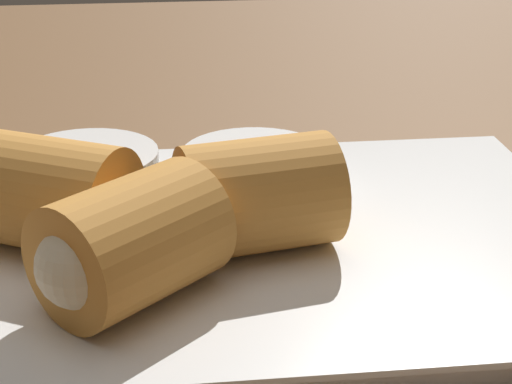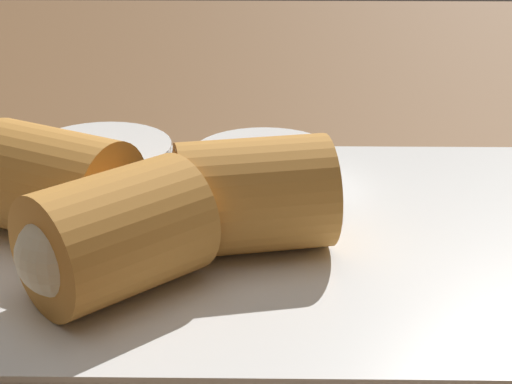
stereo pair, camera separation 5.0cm
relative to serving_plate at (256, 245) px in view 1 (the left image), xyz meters
The scene contains 7 objects.
table_surface 2.84cm from the serving_plate, 131.94° to the right, with size 180.00×140.00×2.00cm.
serving_plate is the anchor object (origin of this frame).
roll_front_left 11.02cm from the serving_plate, behind, with size 9.08×8.34×5.57cm.
roll_front_right 4.04cm from the serving_plate, 106.43° to the right, with size 8.74×6.93×5.57cm.
roll_back_left 9.66cm from the serving_plate, 135.47° to the right, with size 9.17×9.06×5.57cm.
dipping_bowl_near 4.99cm from the serving_plate, 84.75° to the left, with size 8.01×8.01×2.71cm.
dipping_bowl_far 10.56cm from the serving_plate, 148.76° to the left, with size 8.01×8.01×2.71cm.
Camera 1 is at (-2.94, -37.44, 22.96)cm, focal length 60.00 mm.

